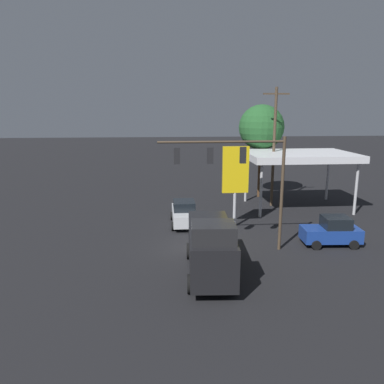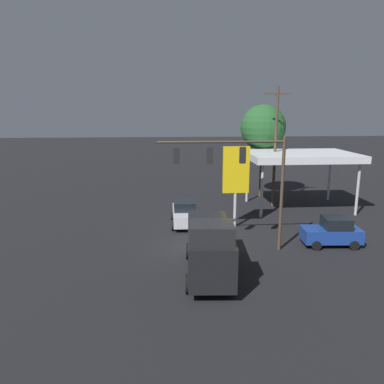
% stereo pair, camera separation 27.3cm
% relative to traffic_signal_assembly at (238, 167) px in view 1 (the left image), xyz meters
% --- Properties ---
extents(ground_plane, '(200.00, 200.00, 0.00)m').
position_rel_traffic_signal_assembly_xyz_m(ground_plane, '(2.64, -0.28, -5.47)').
color(ground_plane, black).
extents(traffic_signal_assembly, '(7.89, 0.43, 7.33)m').
position_rel_traffic_signal_assembly_xyz_m(traffic_signal_assembly, '(0.00, 0.00, 0.00)').
color(traffic_signal_assembly, '#473828').
rests_on(traffic_signal_assembly, ground).
extents(utility_pole, '(2.40, 0.26, 10.89)m').
position_rel_traffic_signal_assembly_xyz_m(utility_pole, '(-5.68, -11.15, 0.26)').
color(utility_pole, '#473828').
rests_on(utility_pole, ground).
extents(gas_station_canopy, '(9.51, 6.82, 5.13)m').
position_rel_traffic_signal_assembly_xyz_m(gas_station_canopy, '(-7.76, -10.25, -0.71)').
color(gas_station_canopy, silver).
rests_on(gas_station_canopy, ground).
extents(price_sign, '(2.00, 0.27, 6.24)m').
position_rel_traffic_signal_assembly_xyz_m(price_sign, '(-0.90, -5.05, -1.22)').
color(price_sign, '#B7B7BC').
rests_on(price_sign, ground).
extents(delivery_truck, '(2.90, 6.93, 3.58)m').
position_rel_traffic_signal_assembly_xyz_m(delivery_truck, '(2.12, 3.49, -3.78)').
color(delivery_truck, black).
rests_on(delivery_truck, ground).
extents(sedan_waiting, '(2.08, 4.41, 1.93)m').
position_rel_traffic_signal_assembly_xyz_m(sedan_waiting, '(2.97, -5.83, -4.52)').
color(sedan_waiting, silver).
rests_on(sedan_waiting, ground).
extents(hatchback_crossing, '(3.89, 2.14, 1.97)m').
position_rel_traffic_signal_assembly_xyz_m(hatchback_crossing, '(-6.63, -0.49, -4.52)').
color(hatchback_crossing, navy).
rests_on(hatchback_crossing, ground).
extents(street_tree, '(4.54, 4.54, 9.43)m').
position_rel_traffic_signal_assembly_xyz_m(street_tree, '(-5.46, -14.89, 1.66)').
color(street_tree, '#4C331E').
rests_on(street_tree, ground).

